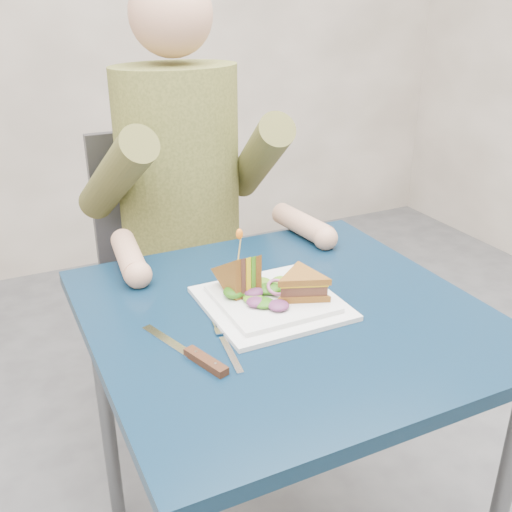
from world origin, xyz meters
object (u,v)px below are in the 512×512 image
fork (227,346)px  sandwich_flat (302,285)px  table (285,345)px  diner (180,150)px  plate (271,301)px  chair (174,261)px  sandwich_upright (240,277)px  knife (198,357)px

fork → sandwich_flat: bearing=21.4°
table → diner: size_ratio=1.01×
plate → table: bearing=-60.4°
table → fork: fork is taller
plate → sandwich_flat: (0.05, -0.02, 0.04)m
table → sandwich_flat: sandwich_flat is taller
table → chair: chair is taller
table → plate: plate is taller
plate → sandwich_upright: (-0.05, 0.04, 0.05)m
sandwich_upright → fork: 0.18m
chair → sandwich_flat: 0.75m
diner → knife: bearing=-107.5°
chair → table: bearing=-90.0°
table → diner: bearing=90.0°
table → knife: bearing=-158.4°
table → chair: 0.73m
sandwich_flat → fork: sandwich_flat is taller
sandwich_flat → sandwich_upright: size_ratio=1.25×
sandwich_upright → knife: size_ratio=0.58×
chair → plate: bearing=-91.4°
plate → sandwich_flat: size_ratio=1.67×
fork → knife: size_ratio=0.83×
table → sandwich_flat: bearing=8.2°
diner → sandwich_upright: diner is taller
plate → chair: bearing=88.6°
sandwich_upright → fork: bearing=-122.0°
chair → sandwich_upright: (-0.07, -0.64, 0.24)m
plate → sandwich_flat: 0.07m
table → diner: (-0.00, 0.60, 0.26)m
knife → plate: bearing=30.3°
sandwich_upright → knife: 0.23m
chair → knife: size_ratio=4.32×
table → sandwich_upright: bearing=130.8°
diner → chair: bearing=90.0°
plate → knife: 0.23m
plate → knife: bearing=-149.7°
diner → fork: (-0.16, -0.68, -0.18)m
plate → knife: plate is taller
table → sandwich_upright: sandwich_upright is taller
diner → plate: bearing=-91.7°
diner → table: bearing=-90.0°
diner → fork: size_ratio=4.16×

